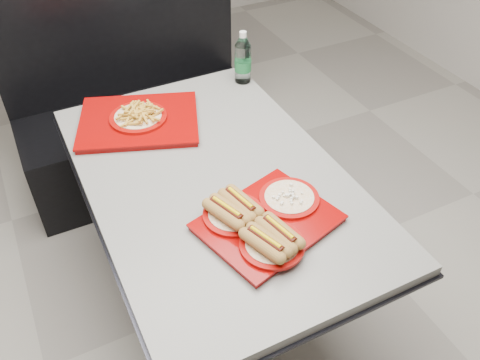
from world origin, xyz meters
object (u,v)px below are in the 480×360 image
tray_near (263,220)px  booth_bench (136,109)px  water_bottle (243,60)px  diner_table (216,208)px  tray_far (138,119)px

tray_near → booth_bench: bearing=91.5°
tray_near → water_bottle: 0.95m
diner_table → tray_near: 0.37m
water_bottle → booth_bench: bearing=127.6°
tray_far → water_bottle: bearing=12.6°
tray_near → water_bottle: water_bottle is taller
booth_bench → water_bottle: (0.40, -0.52, 0.45)m
tray_near → tray_far: size_ratio=0.85×
booth_bench → tray_near: (0.04, -1.40, 0.38)m
diner_table → water_bottle: (0.40, 0.57, 0.27)m
tray_near → tray_far: (-0.18, 0.75, -0.01)m
diner_table → booth_bench: (0.00, 1.09, -0.18)m
tray_far → diner_table: bearing=-71.9°
diner_table → tray_near: bearing=-83.4°
diner_table → booth_bench: 1.11m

